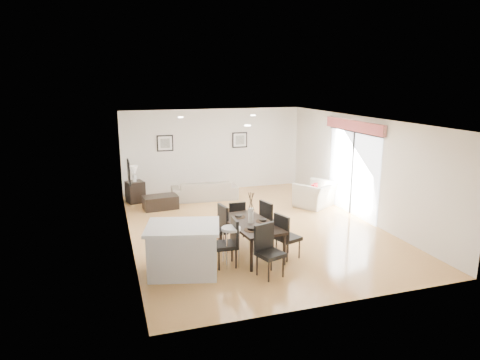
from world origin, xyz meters
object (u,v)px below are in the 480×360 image
object	(u,v)px
sofa	(204,190)
kitchen_island	(183,249)
bar_stool	(231,233)
dining_chair_foot	(236,217)
dining_chair_efar	(270,220)
coffee_table	(160,202)
armchair	(316,194)
dining_chair_wfar	(219,225)
dining_table	(251,226)
dining_chair_wnear	(230,240)
dining_chair_enear	(285,234)
side_table	(135,192)
dining_chair_head	(267,247)

from	to	relation	value
sofa	kitchen_island	xyz separation A→B (m)	(-1.55, -4.96, 0.19)
bar_stool	dining_chair_foot	bearing A→B (deg)	69.32
dining_chair_efar	coffee_table	bearing A→B (deg)	15.82
armchair	dining_chair_wfar	bearing A→B (deg)	1.73
dining_chair_wfar	kitchen_island	distance (m)	1.30
dining_table	bar_stool	distance (m)	0.75
kitchen_island	dining_table	bearing A→B (deg)	31.87
armchair	dining_table	size ratio (longest dim) A/B	0.62
dining_table	dining_chair_wnear	bearing A→B (deg)	-151.26
dining_chair_enear	dining_chair_efar	distance (m)	0.85
dining_chair_efar	dining_table	bearing A→B (deg)	110.32
dining_chair_foot	coffee_table	bearing A→B (deg)	-63.04
dining_chair_wnear	kitchen_island	bearing A→B (deg)	-84.12
dining_chair_enear	armchair	bearing A→B (deg)	-54.88
armchair	side_table	world-z (taller)	armchair
dining_chair_wnear	dining_chair_efar	size ratio (longest dim) A/B	0.97
dining_chair_enear	dining_chair_head	distance (m)	0.86
dining_chair_wnear	dining_chair_efar	distance (m)	1.43
dining_chair_enear	dining_chair_foot	xyz separation A→B (m)	(-0.59, 1.49, -0.05)
kitchen_island	dining_chair_foot	bearing A→B (deg)	59.52
dining_chair_wnear	dining_chair_efar	bearing A→B (deg)	127.72
sofa	dining_table	bearing A→B (deg)	93.69
dining_chair_wfar	dining_chair_foot	world-z (taller)	dining_chair_wfar
dining_chair_wnear	side_table	distance (m)	5.42
sofa	dining_chair_wfar	size ratio (longest dim) A/B	2.03
bar_stool	dining_chair_head	bearing A→B (deg)	-45.76
bar_stool	dining_chair_wnear	bearing A→B (deg)	104.66
dining_chair_enear	coffee_table	size ratio (longest dim) A/B	1.00
armchair	dining_chair_foot	size ratio (longest dim) A/B	1.25
kitchen_island	dining_chair_wnear	bearing A→B (deg)	17.67
coffee_table	dining_table	bearing A→B (deg)	-75.54
sofa	coffee_table	bearing A→B (deg)	26.59
dining_chair_enear	bar_stool	xyz separation A→B (m)	(-1.17, -0.03, 0.16)
dining_chair_head	armchair	bearing A→B (deg)	33.93
dining_chair_head	side_table	xyz separation A→B (m)	(-2.01, 5.83, -0.23)
sofa	dining_chair_head	distance (m)	5.53
dining_chair_wfar	dining_chair_enear	bearing A→B (deg)	43.27
dining_chair_enear	dining_chair_efar	size ratio (longest dim) A/B	0.96
dining_chair_head	kitchen_island	size ratio (longest dim) A/B	0.63
dining_chair_wfar	coffee_table	bearing A→B (deg)	-176.72
dining_chair_wnear	kitchen_island	size ratio (longest dim) A/B	0.61
dining_chair_efar	coffee_table	size ratio (longest dim) A/B	1.05
side_table	bar_stool	bearing A→B (deg)	-74.49
dining_chair_efar	side_table	distance (m)	5.13
sofa	dining_chair_wnear	size ratio (longest dim) A/B	2.07
dining_chair_head	dining_chair_wnear	bearing A→B (deg)	114.52
coffee_table	dining_chair_head	bearing A→B (deg)	-79.76
sofa	dining_chair_wnear	bearing A→B (deg)	86.90
dining_chair_wfar	dining_chair_efar	bearing A→B (deg)	78.27
dining_chair_enear	side_table	bearing A→B (deg)	8.17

